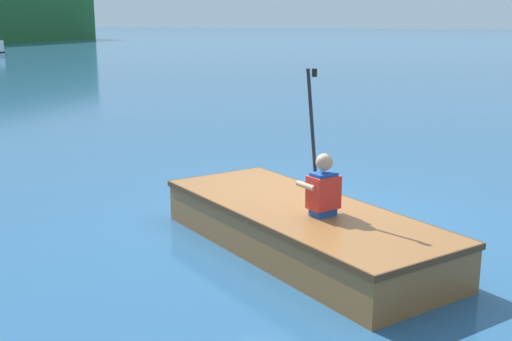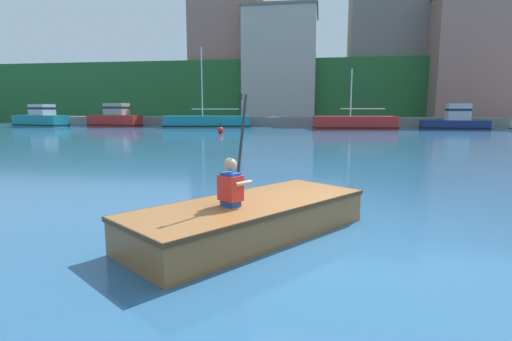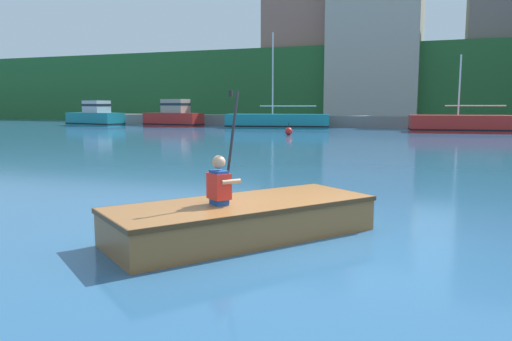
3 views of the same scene
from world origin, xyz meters
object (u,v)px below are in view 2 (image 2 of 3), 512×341
moored_boat_dock_center_far (455,121)px  channel_buoy (220,130)px  moored_boat_dock_west_inner (354,123)px  moored_boat_dock_east_end (41,119)px  person_paddler (231,184)px  rowboat_foreground (253,216)px  moored_boat_dock_west_end (207,122)px  moored_boat_outer_slip_west (115,118)px

moored_boat_dock_center_far → channel_buoy: (-17.93, -8.49, -0.49)m
moored_boat_dock_west_inner → moored_boat_dock_east_end: moored_boat_dock_west_inner is taller
moored_boat_dock_east_end → channel_buoy: 20.39m
moored_boat_dock_center_far → channel_buoy: size_ratio=7.38×
person_paddler → moored_boat_dock_center_far: bearing=68.3°
moored_boat_dock_east_end → rowboat_foreground: (25.10, -28.88, -0.50)m
moored_boat_dock_west_end → moored_boat_outer_slip_west: (-8.99, 0.26, 0.31)m
channel_buoy → moored_boat_dock_east_end: bearing=159.8°
moored_boat_dock_center_far → person_paddler: moored_boat_dock_center_far is taller
moored_boat_dock_west_end → moored_boat_outer_slip_west: bearing=178.3°
moored_boat_dock_east_end → channel_buoy: bearing=-20.2°
moored_boat_dock_west_inner → moored_boat_dock_center_far: bearing=12.1°
moored_boat_outer_slip_west → moored_boat_dock_east_end: bearing=-170.7°
moored_boat_dock_center_far → channel_buoy: 19.84m
person_paddler → channel_buoy: person_paddler is taller
moored_boat_dock_west_end → moored_boat_dock_east_end: bearing=-176.9°
moored_boat_dock_center_far → person_paddler: bearing=-111.7°
moored_boat_outer_slip_west → moored_boat_dock_center_far: bearing=0.6°
moored_boat_dock_west_inner → person_paddler: 29.12m
moored_boat_dock_east_end → person_paddler: bearing=-49.6°
rowboat_foreground → moored_boat_dock_west_end: bearing=107.2°
moored_boat_outer_slip_west → channel_buoy: size_ratio=7.21×
moored_boat_dock_west_inner → channel_buoy: bearing=-145.1°
rowboat_foreground → channel_buoy: 22.65m
moored_boat_dock_west_end → moored_boat_dock_east_end: size_ratio=1.42×
moored_boat_dock_east_end → moored_boat_outer_slip_west: size_ratio=1.08×
moored_boat_dock_west_inner → rowboat_foreground: 28.77m
moored_boat_dock_west_end → person_paddler: 31.38m
moored_boat_outer_slip_west → person_paddler: 35.25m
moored_boat_dock_west_inner → moored_boat_outer_slip_west: moored_boat_dock_west_inner is taller
person_paddler → channel_buoy: size_ratio=1.99×
moored_boat_dock_west_inner → rowboat_foreground: moored_boat_dock_west_inner is taller
moored_boat_dock_west_inner → moored_boat_dock_center_far: moored_boat_dock_west_inner is taller
moored_boat_dock_west_inner → moored_boat_dock_center_far: size_ratio=1.29×
moored_boat_dock_center_far → moored_boat_outer_slip_west: 30.16m
moored_boat_outer_slip_west → rowboat_foreground: 35.10m
rowboat_foreground → channel_buoy: size_ratio=5.04×
person_paddler → channel_buoy: (-5.74, 22.16, -0.54)m
rowboat_foreground → moored_boat_dock_center_far: bearing=68.5°
moored_boat_dock_west_end → moored_boat_dock_center_far: bearing=1.6°
moored_boat_dock_west_inner → rowboat_foreground: size_ratio=1.89×
moored_boat_dock_west_end → moored_boat_outer_slip_west: size_ratio=1.54×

